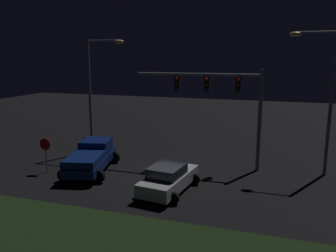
% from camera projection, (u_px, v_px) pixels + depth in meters
% --- Properties ---
extents(ground_plane, '(80.00, 80.00, 0.00)m').
position_uv_depth(ground_plane, '(165.00, 177.00, 20.80)').
color(ground_plane, black).
extents(pickup_truck, '(3.68, 5.71, 1.80)m').
position_uv_depth(pickup_truck, '(92.00, 156.00, 21.78)').
color(pickup_truck, navy).
rests_on(pickup_truck, ground_plane).
extents(car_sedan, '(2.84, 4.59, 1.51)m').
position_uv_depth(car_sedan, '(168.00, 178.00, 18.44)').
color(car_sedan, '#B7B7BC').
rests_on(car_sedan, ground_plane).
extents(traffic_signal_gantry, '(8.32, 0.56, 6.50)m').
position_uv_depth(traffic_signal_gantry, '(222.00, 94.00, 21.77)').
color(traffic_signal_gantry, slate).
rests_on(traffic_signal_gantry, ground_plane).
extents(street_lamp_left, '(3.02, 0.44, 8.52)m').
position_uv_depth(street_lamp_left, '(96.00, 82.00, 25.27)').
color(street_lamp_left, slate).
rests_on(street_lamp_left, ground_plane).
extents(street_lamp_right, '(2.72, 0.44, 8.78)m').
position_uv_depth(street_lamp_right, '(323.00, 86.00, 20.22)').
color(street_lamp_right, slate).
rests_on(street_lamp_right, ground_plane).
extents(stop_sign, '(0.76, 0.08, 2.23)m').
position_uv_depth(stop_sign, '(45.00, 149.00, 21.32)').
color(stop_sign, slate).
rests_on(stop_sign, ground_plane).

